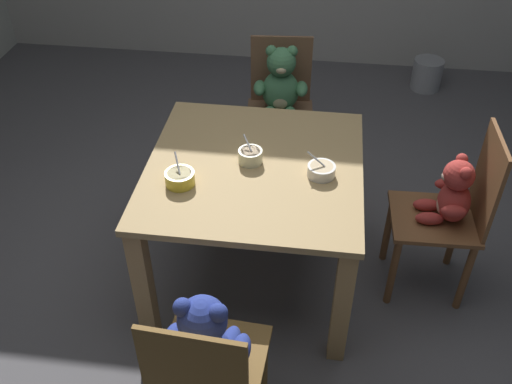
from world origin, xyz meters
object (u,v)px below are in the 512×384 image
at_px(teddy_chair_far_center, 280,93).
at_px(porridge_bowl_cream_center, 250,156).
at_px(teddy_chair_near_front, 206,354).
at_px(metal_pail, 427,74).
at_px(dining_table, 255,188).
at_px(porridge_bowl_white_near_right, 321,170).
at_px(teddy_chair_near_right, 450,204).
at_px(porridge_bowl_yellow_near_left, 180,178).

bearing_deg(teddy_chair_far_center, porridge_bowl_cream_center, -8.34).
distance_m(teddy_chair_near_front, metal_pail, 3.30).
xyz_separation_m(dining_table, porridge_bowl_white_near_right, (0.30, -0.04, 0.16)).
xyz_separation_m(dining_table, teddy_chair_near_right, (0.90, 0.05, -0.04)).
height_order(dining_table, teddy_chair_far_center, teddy_chair_far_center).
height_order(dining_table, porridge_bowl_white_near_right, porridge_bowl_white_near_right).
height_order(teddy_chair_far_center, porridge_bowl_yellow_near_left, teddy_chair_far_center).
xyz_separation_m(teddy_chair_near_right, porridge_bowl_white_near_right, (-0.60, -0.09, 0.20)).
distance_m(dining_table, teddy_chair_near_front, 0.92).
relative_size(dining_table, metal_pail, 4.20).
xyz_separation_m(teddy_chair_far_center, porridge_bowl_white_near_right, (0.27, -0.95, 0.16)).
xyz_separation_m(dining_table, porridge_bowl_yellow_near_left, (-0.30, -0.18, 0.16)).
bearing_deg(teddy_chair_near_right, teddy_chair_near_front, 43.91).
bearing_deg(teddy_chair_near_front, teddy_chair_near_right, -40.91).
distance_m(teddy_chair_near_right, porridge_bowl_cream_center, 0.95).
relative_size(teddy_chair_far_center, porridge_bowl_white_near_right, 6.52).
distance_m(porridge_bowl_yellow_near_left, metal_pail, 2.77).
xyz_separation_m(porridge_bowl_cream_center, metal_pail, (1.10, 2.13, -0.61)).
height_order(dining_table, metal_pail, dining_table).
xyz_separation_m(teddy_chair_near_right, teddy_chair_far_center, (-0.87, 0.86, 0.04)).
distance_m(teddy_chair_far_center, metal_pail, 1.68).
relative_size(porridge_bowl_yellow_near_left, metal_pail, 0.55).
bearing_deg(teddy_chair_near_right, dining_table, 1.63).
height_order(teddy_chair_near_right, metal_pail, teddy_chair_near_right).
relative_size(dining_table, porridge_bowl_white_near_right, 7.67).
bearing_deg(porridge_bowl_cream_center, teddy_chair_near_front, -91.44).
bearing_deg(porridge_bowl_white_near_right, dining_table, 173.12).
bearing_deg(teddy_chair_far_center, teddy_chair_near_front, -7.32).
xyz_separation_m(teddy_chair_near_front, teddy_chair_far_center, (0.08, 1.83, 0.01)).
bearing_deg(dining_table, teddy_chair_near_right, 3.31).
height_order(dining_table, porridge_bowl_yellow_near_left, porridge_bowl_yellow_near_left).
height_order(teddy_chair_near_right, teddy_chair_far_center, teddy_chair_near_right).
xyz_separation_m(dining_table, teddy_chair_far_center, (0.03, 0.91, -0.00)).
height_order(teddy_chair_far_center, porridge_bowl_cream_center, teddy_chair_far_center).
bearing_deg(porridge_bowl_cream_center, teddy_chair_far_center, 86.58).
bearing_deg(metal_pail, porridge_bowl_cream_center, -117.30).
bearing_deg(metal_pail, porridge_bowl_white_near_right, -109.51).
bearing_deg(dining_table, metal_pail, 63.44).
bearing_deg(teddy_chair_near_front, porridge_bowl_yellow_near_left, 22.44).
distance_m(teddy_chair_near_right, porridge_bowl_yellow_near_left, 1.24).
distance_m(dining_table, teddy_chair_far_center, 0.91).
height_order(porridge_bowl_white_near_right, metal_pail, porridge_bowl_white_near_right).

